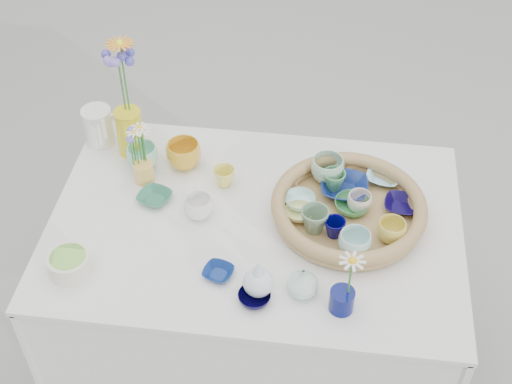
# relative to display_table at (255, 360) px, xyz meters

# --- Properties ---
(ground) EXTENTS (80.00, 80.00, 0.00)m
(ground) POSITION_rel_display_table_xyz_m (0.00, 0.00, 0.00)
(ground) COLOR #A4A49B
(display_table) EXTENTS (1.26, 0.86, 0.77)m
(display_table) POSITION_rel_display_table_xyz_m (0.00, 0.00, 0.00)
(display_table) COLOR white
(display_table) RESTS_ON ground
(wicker_tray) EXTENTS (0.47, 0.47, 0.08)m
(wicker_tray) POSITION_rel_display_table_xyz_m (0.28, 0.05, 0.80)
(wicker_tray) COLOR #9A7144
(wicker_tray) RESTS_ON display_table
(tray_ceramic_0) EXTENTS (0.16, 0.16, 0.04)m
(tray_ceramic_0) POSITION_rel_display_table_xyz_m (0.26, 0.15, 0.80)
(tray_ceramic_0) COLOR navy
(tray_ceramic_0) RESTS_ON wicker_tray
(tray_ceramic_1) EXTENTS (0.12, 0.12, 0.03)m
(tray_ceramic_1) POSITION_rel_display_table_xyz_m (0.44, 0.10, 0.80)
(tray_ceramic_1) COLOR #0E073A
(tray_ceramic_1) RESTS_ON wicker_tray
(tray_ceramic_2) EXTENTS (0.11, 0.11, 0.07)m
(tray_ceramic_2) POSITION_rel_display_table_xyz_m (0.41, -0.04, 0.82)
(tray_ceramic_2) COLOR gold
(tray_ceramic_2) RESTS_ON wicker_tray
(tray_ceramic_3) EXTENTS (0.12, 0.12, 0.03)m
(tray_ceramic_3) POSITION_rel_display_table_xyz_m (0.29, 0.07, 0.80)
(tray_ceramic_3) COLOR #439954
(tray_ceramic_3) RESTS_ON wicker_tray
(tray_ceramic_4) EXTENTS (0.10, 0.10, 0.08)m
(tray_ceramic_4) POSITION_rel_display_table_xyz_m (0.18, -0.03, 0.82)
(tray_ceramic_4) COLOR slate
(tray_ceramic_4) RESTS_ON wicker_tray
(tray_ceramic_5) EXTENTS (0.11, 0.11, 0.03)m
(tray_ceramic_5) POSITION_rel_display_table_xyz_m (0.13, 0.07, 0.80)
(tray_ceramic_5) COLOR #ABE2DF
(tray_ceramic_5) RESTS_ON wicker_tray
(tray_ceramic_6) EXTENTS (0.12, 0.12, 0.08)m
(tray_ceramic_6) POSITION_rel_display_table_xyz_m (0.21, 0.20, 0.82)
(tray_ceramic_6) COLOR #A0CCB1
(tray_ceramic_6) RESTS_ON wicker_tray
(tray_ceramic_7) EXTENTS (0.09, 0.09, 0.06)m
(tray_ceramic_7) POSITION_rel_display_table_xyz_m (0.31, 0.08, 0.81)
(tray_ceramic_7) COLOR silver
(tray_ceramic_7) RESTS_ON wicker_tray
(tray_ceramic_8) EXTENTS (0.14, 0.14, 0.03)m
(tray_ceramic_8) POSITION_rel_display_table_xyz_m (0.39, 0.22, 0.80)
(tray_ceramic_8) COLOR #A0E0FF
(tray_ceramic_8) RESTS_ON wicker_tray
(tray_ceramic_9) EXTENTS (0.08, 0.08, 0.06)m
(tray_ceramic_9) POSITION_rel_display_table_xyz_m (0.24, -0.04, 0.81)
(tray_ceramic_9) COLOR #060452
(tray_ceramic_9) RESTS_ON wicker_tray
(tray_ceramic_10) EXTENTS (0.10, 0.10, 0.03)m
(tray_ceramic_10) POSITION_rel_display_table_xyz_m (0.13, 0.02, 0.80)
(tray_ceramic_10) COLOR #DBD981
(tray_ceramic_10) RESTS_ON wicker_tray
(tray_ceramic_11) EXTENTS (0.12, 0.12, 0.08)m
(tray_ceramic_11) POSITION_rel_display_table_xyz_m (0.30, -0.11, 0.82)
(tray_ceramic_11) COLOR #A6D7D1
(tray_ceramic_11) RESTS_ON wicker_tray
(tray_ceramic_12) EXTENTS (0.09, 0.09, 0.07)m
(tray_ceramic_12) POSITION_rel_display_table_xyz_m (0.23, 0.16, 0.82)
(tray_ceramic_12) COLOR #468C58
(tray_ceramic_12) RESTS_ON wicker_tray
(loose_ceramic_0) EXTENTS (0.13, 0.13, 0.09)m
(loose_ceramic_0) POSITION_rel_display_table_xyz_m (-0.27, 0.23, 0.81)
(loose_ceramic_0) COLOR gold
(loose_ceramic_0) RESTS_ON display_table
(loose_ceramic_1) EXTENTS (0.07, 0.07, 0.07)m
(loose_ceramic_1) POSITION_rel_display_table_xyz_m (-0.12, 0.15, 0.80)
(loose_ceramic_1) COLOR #E2D856
(loose_ceramic_1) RESTS_ON display_table
(loose_ceramic_2) EXTENTS (0.13, 0.13, 0.02)m
(loose_ceramic_2) POSITION_rel_display_table_xyz_m (-0.33, 0.05, 0.78)
(loose_ceramic_2) COLOR #2E7154
(loose_ceramic_2) RESTS_ON display_table
(loose_ceramic_3) EXTENTS (0.12, 0.12, 0.07)m
(loose_ceramic_3) POSITION_rel_display_table_xyz_m (-0.17, 0.00, 0.80)
(loose_ceramic_3) COLOR white
(loose_ceramic_3) RESTS_ON display_table
(loose_ceramic_4) EXTENTS (0.11, 0.11, 0.02)m
(loose_ceramic_4) POSITION_rel_display_table_xyz_m (-0.08, -0.22, 0.78)
(loose_ceramic_4) COLOR navy
(loose_ceramic_4) RESTS_ON display_table
(loose_ceramic_5) EXTENTS (0.12, 0.12, 0.08)m
(loose_ceramic_5) POSITION_rel_display_table_xyz_m (-0.40, 0.20, 0.81)
(loose_ceramic_5) COLOR #8BD9BD
(loose_ceramic_5) RESTS_ON display_table
(loose_ceramic_6) EXTENTS (0.09, 0.09, 0.03)m
(loose_ceramic_6) POSITION_rel_display_table_xyz_m (0.04, -0.30, 0.78)
(loose_ceramic_6) COLOR black
(loose_ceramic_6) RESTS_ON display_table
(fluted_bowl) EXTENTS (0.14, 0.14, 0.06)m
(fluted_bowl) POSITION_rel_display_table_xyz_m (-0.50, -0.26, 0.80)
(fluted_bowl) COLOR beige
(fluted_bowl) RESTS_ON display_table
(bud_vase_paleblue) EXTENTS (0.10, 0.10, 0.13)m
(bud_vase_paleblue) POSITION_rel_display_table_xyz_m (0.04, -0.27, 0.83)
(bud_vase_paleblue) COLOR silver
(bud_vase_paleblue) RESTS_ON display_table
(bud_vase_seafoam) EXTENTS (0.10, 0.10, 0.09)m
(bud_vase_seafoam) POSITION_rel_display_table_xyz_m (0.16, -0.26, 0.81)
(bud_vase_seafoam) COLOR #B0D8C8
(bud_vase_seafoam) RESTS_ON display_table
(bud_vase_cobalt) EXTENTS (0.09, 0.09, 0.07)m
(bud_vase_cobalt) POSITION_rel_display_table_xyz_m (0.27, -0.30, 0.80)
(bud_vase_cobalt) COLOR #070E53
(bud_vase_cobalt) RESTS_ON display_table
(single_daisy) EXTENTS (0.08, 0.08, 0.14)m
(single_daisy) POSITION_rel_display_table_xyz_m (0.29, -0.29, 0.90)
(single_daisy) COLOR white
(single_daisy) RESTS_ON bud_vase_cobalt
(tall_vase_yellow) EXTENTS (0.11, 0.11, 0.17)m
(tall_vase_yellow) POSITION_rel_display_table_xyz_m (-0.45, 0.27, 0.85)
(tall_vase_yellow) COLOR yellow
(tall_vase_yellow) RESTS_ON display_table
(gerbera) EXTENTS (0.11, 0.11, 0.27)m
(gerbera) POSITION_rel_display_table_xyz_m (-0.45, 0.29, 1.06)
(gerbera) COLOR orange
(gerbera) RESTS_ON tall_vase_yellow
(hydrangea) EXTENTS (0.10, 0.10, 0.27)m
(hydrangea) POSITION_rel_display_table_xyz_m (-0.46, 0.29, 1.03)
(hydrangea) COLOR #4A48B5
(hydrangea) RESTS_ON tall_vase_yellow
(white_pitcher) EXTENTS (0.15, 0.11, 0.13)m
(white_pitcher) POSITION_rel_display_table_xyz_m (-0.58, 0.31, 0.83)
(white_pitcher) COLOR white
(white_pitcher) RESTS_ON display_table
(daisy_cup) EXTENTS (0.07, 0.07, 0.07)m
(daisy_cup) POSITION_rel_display_table_xyz_m (-0.38, 0.14, 0.80)
(daisy_cup) COLOR #EEBB53
(daisy_cup) RESTS_ON display_table
(daisy_posy) EXTENTS (0.09, 0.09, 0.15)m
(daisy_posy) POSITION_rel_display_table_xyz_m (-0.39, 0.14, 0.91)
(daisy_posy) COLOR white
(daisy_posy) RESTS_ON daisy_cup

